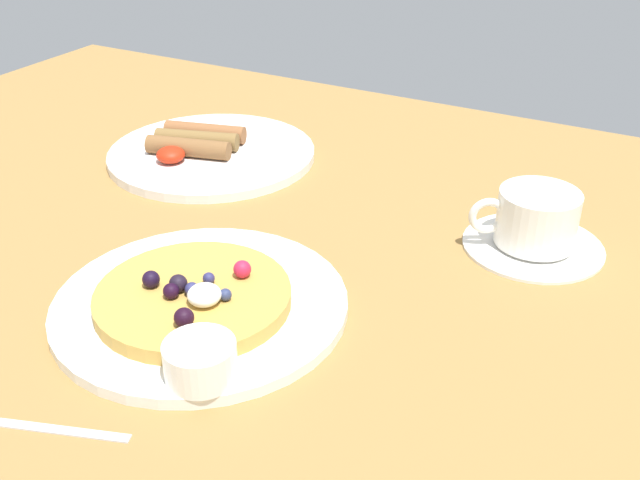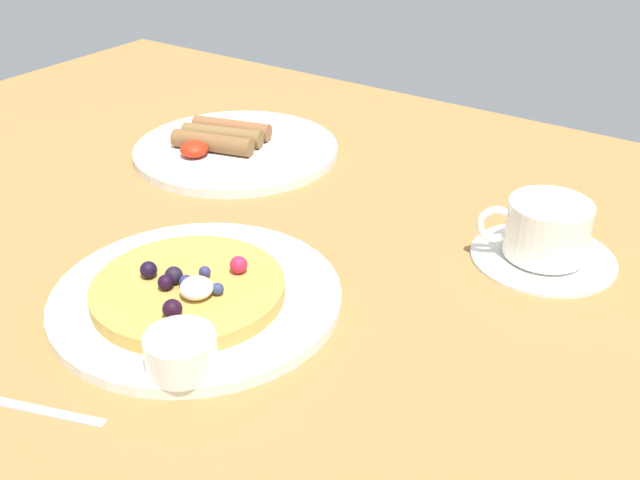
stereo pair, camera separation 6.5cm
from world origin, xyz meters
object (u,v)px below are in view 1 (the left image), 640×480
at_px(breakfast_plate, 212,154).
at_px(coffee_saucer, 533,244).
at_px(syrup_ramekin, 200,360).
at_px(pancake_plate, 201,304).
at_px(coffee_cup, 536,217).

distance_m(breakfast_plate, coffee_saucer, 0.43).
bearing_deg(syrup_ramekin, pancake_plate, 126.95).
bearing_deg(coffee_cup, breakfast_plate, 175.71).
distance_m(syrup_ramekin, coffee_saucer, 0.38).
bearing_deg(syrup_ramekin, breakfast_plate, 124.62).
xyz_separation_m(pancake_plate, syrup_ramekin, (0.06, -0.09, 0.02)).
relative_size(pancake_plate, coffee_saucer, 1.85).
bearing_deg(pancake_plate, coffee_saucer, 47.11).
height_order(syrup_ramekin, breakfast_plate, syrup_ramekin).
distance_m(pancake_plate, coffee_saucer, 0.35).
bearing_deg(breakfast_plate, pancake_plate, -56.11).
relative_size(syrup_ramekin, coffee_cup, 0.55).
xyz_separation_m(breakfast_plate, coffee_saucer, (0.43, -0.03, -0.00)).
xyz_separation_m(syrup_ramekin, coffee_cup, (0.17, 0.34, 0.01)).
height_order(breakfast_plate, coffee_cup, coffee_cup).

